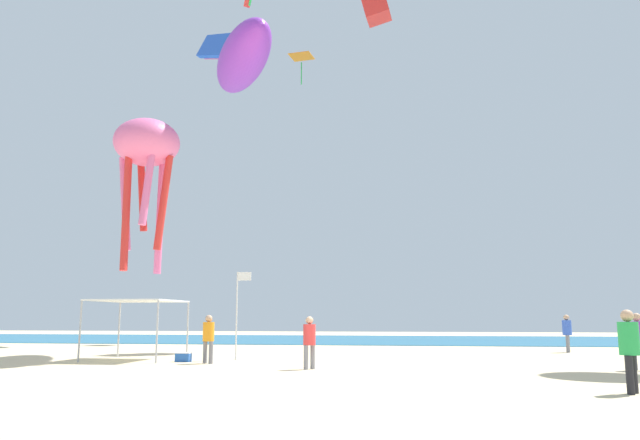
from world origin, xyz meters
TOP-DOWN VIEW (x-y plane):
  - ground at (0.00, 0.00)m, footprint 110.00×110.00m
  - ocean_strip at (0.00, 28.80)m, footprint 110.00×19.88m
  - canopy_tent at (-8.72, 4.96)m, footprint 3.18×3.25m
  - person_near_tent at (-1.06, 1.54)m, footprint 0.41×0.41m
  - person_leftmost at (9.83, 13.00)m, footprint 0.43×0.47m
  - person_central at (-5.20, 3.52)m, footprint 0.44×0.42m
  - person_rightmost at (7.14, -3.81)m, footprint 0.44×0.45m
  - person_far_shore at (9.57, 2.72)m, footprint 0.46×0.43m
  - banner_flag at (-4.68, 5.63)m, footprint 0.61×0.06m
  - cooler_box at (-6.43, 4.25)m, footprint 0.57×0.37m
  - kite_diamond_orange at (-5.73, 25.56)m, footprint 1.91×1.91m
  - kite_inflatable_purple at (-5.93, 9.79)m, footprint 5.93×8.21m
  - kite_octopus_pink at (-8.62, 4.89)m, footprint 3.78×3.78m
  - kite_parafoil_blue at (-11.89, 23.74)m, footprint 5.13×4.65m

SIDE VIEW (x-z plane):
  - ground at x=0.00m, z-range -0.10..0.00m
  - ocean_strip at x=0.00m, z-range 0.00..0.03m
  - cooler_box at x=-6.43m, z-range 0.00..0.35m
  - person_near_tent at x=-1.06m, z-range 0.15..1.87m
  - person_central at x=-5.20m, z-range 0.15..1.93m
  - person_leftmost at x=9.83m, z-range 0.16..1.98m
  - person_far_shore at x=9.57m, z-range 0.16..1.99m
  - person_rightmost at x=7.14m, z-range 0.16..2.03m
  - banner_flag at x=-4.68m, z-range 0.37..3.90m
  - canopy_tent at x=-8.72m, z-range 1.08..3.47m
  - kite_octopus_pink at x=-8.62m, z-range 5.41..11.92m
  - kite_inflatable_purple at x=-5.93m, z-range 13.28..16.30m
  - kite_diamond_orange at x=-5.73m, z-range 20.58..22.94m
  - kite_parafoil_blue at x=-11.89m, z-range 20.30..24.27m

